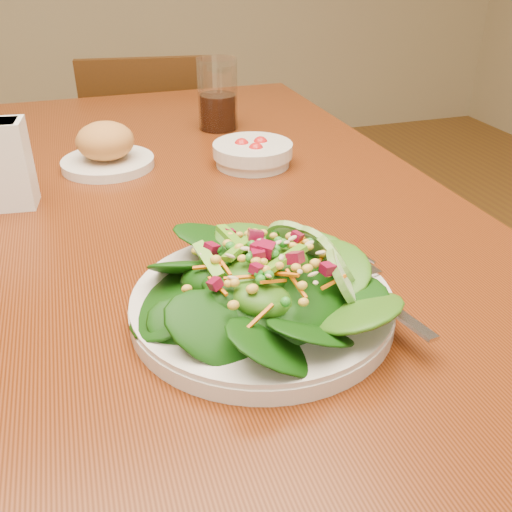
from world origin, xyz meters
name	(u,v)px	position (x,y,z in m)	size (l,w,h in m)	color
dining_table	(161,271)	(0.00, 0.00, 0.65)	(0.90, 1.40, 0.75)	#672C12
chair_far	(156,178)	(0.12, 0.93, 0.43)	(0.43, 0.43, 0.81)	black
salad_plate	(271,289)	(0.07, -0.29, 0.78)	(0.28, 0.27, 0.08)	silver
bread_plate	(106,149)	(-0.05, 0.20, 0.78)	(0.16, 0.16, 0.08)	silver
tomato_bowl	(253,154)	(0.19, 0.14, 0.77)	(0.14, 0.14, 0.04)	silver
drinking_glass	(218,99)	(0.19, 0.36, 0.81)	(0.08, 0.08, 0.14)	silver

